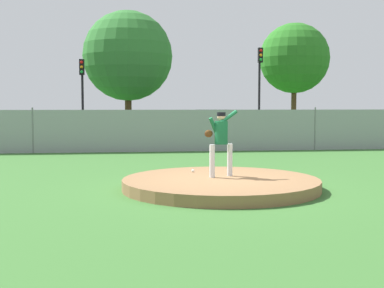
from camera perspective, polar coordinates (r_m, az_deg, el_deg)
ground_plane at (r=18.07m, az=-0.22°, el=-1.99°), size 80.00×80.00×0.00m
asphalt_strip at (r=26.49m, az=-2.46°, el=0.05°), size 44.00×7.00×0.01m
pitchers_mound at (r=12.17m, az=3.25°, el=-4.49°), size 4.69×4.69×0.26m
pitcher_youth at (r=12.34m, az=3.24°, el=0.79°), size 0.82×0.33×1.63m
baseball at (r=13.25m, az=0.10°, el=-3.02°), size 0.07×0.07×0.07m
chainlink_fence at (r=21.96m, az=-1.49°, el=1.51°), size 30.66×0.07×1.91m
parked_car_white at (r=27.13m, az=8.63°, el=1.70°), size 2.06×4.30×1.58m
parked_car_silver at (r=26.98m, az=2.66°, el=1.91°), size 2.01×4.81×1.76m
parked_car_navy at (r=26.84m, az=-16.19°, el=1.67°), size 1.92×4.09×1.71m
parked_car_champagne at (r=28.65m, az=15.19°, el=1.79°), size 2.00×4.42×1.65m
parked_car_charcoal at (r=25.87m, az=-8.96°, el=1.65°), size 2.09×4.70×1.66m
traffic_cone_orange at (r=27.84m, az=-1.99°, el=0.79°), size 0.40×0.40×0.55m
traffic_light_near at (r=30.17m, az=-12.21°, el=6.51°), size 0.28×0.46×4.63m
traffic_light_far at (r=31.78m, az=7.61°, el=7.43°), size 0.28×0.46×5.50m
tree_tall_centre at (r=33.77m, az=-7.21°, el=9.75°), size 5.82×5.82×8.11m
tree_leaning_west at (r=38.04m, az=11.42°, el=9.39°), size 5.06×5.06×7.92m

